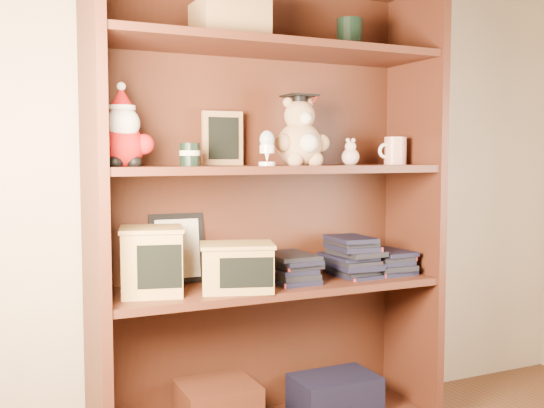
% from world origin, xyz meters
% --- Properties ---
extents(bookcase, '(1.20, 0.35, 1.60)m').
position_xyz_m(bookcase, '(0.01, 1.36, 0.78)').
color(bookcase, '#492214').
rests_on(bookcase, ground).
extents(shelf_lower, '(1.14, 0.33, 0.02)m').
position_xyz_m(shelf_lower, '(0.01, 1.30, 0.54)').
color(shelf_lower, '#492214').
rests_on(shelf_lower, ground).
extents(shelf_upper, '(1.14, 0.33, 0.02)m').
position_xyz_m(shelf_upper, '(0.01, 1.30, 0.94)').
color(shelf_upper, '#492214').
rests_on(shelf_upper, ground).
extents(santa_plush, '(0.19, 0.13, 0.26)m').
position_xyz_m(santa_plush, '(-0.49, 1.30, 1.05)').
color(santa_plush, '#A50F0F').
rests_on(santa_plush, shelf_upper).
extents(teachers_tin, '(0.06, 0.06, 0.07)m').
position_xyz_m(teachers_tin, '(-0.28, 1.30, 0.99)').
color(teachers_tin, black).
rests_on(teachers_tin, shelf_upper).
extents(chalkboard_plaque, '(0.14, 0.08, 0.18)m').
position_xyz_m(chalkboard_plaque, '(-0.12, 1.42, 1.04)').
color(chalkboard_plaque, '#9E7547').
rests_on(chalkboard_plaque, shelf_upper).
extents(egg_cup, '(0.05, 0.05, 0.11)m').
position_xyz_m(egg_cup, '(-0.04, 1.23, 1.01)').
color(egg_cup, white).
rests_on(egg_cup, shelf_upper).
extents(grad_teddy_bear, '(0.20, 0.17, 0.25)m').
position_xyz_m(grad_teddy_bear, '(0.11, 1.30, 1.04)').
color(grad_teddy_bear, tan).
rests_on(grad_teddy_bear, shelf_upper).
extents(pink_figurine, '(0.06, 0.06, 0.10)m').
position_xyz_m(pink_figurine, '(0.32, 1.30, 0.99)').
color(pink_figurine, beige).
rests_on(pink_figurine, shelf_upper).
extents(teacher_mug, '(0.11, 0.08, 0.10)m').
position_xyz_m(teacher_mug, '(0.51, 1.30, 1.00)').
color(teacher_mug, silver).
rests_on(teacher_mug, shelf_upper).
extents(certificate_frame, '(0.19, 0.05, 0.24)m').
position_xyz_m(certificate_frame, '(-0.28, 1.44, 0.67)').
color(certificate_frame, black).
rests_on(certificate_frame, shelf_lower).
extents(treats_box, '(0.23, 0.23, 0.21)m').
position_xyz_m(treats_box, '(-0.40, 1.30, 0.66)').
color(treats_box, '#AF8B48').
rests_on(treats_box, shelf_lower).
extents(pencils_box, '(0.27, 0.23, 0.15)m').
position_xyz_m(pencils_box, '(-0.14, 1.24, 0.63)').
color(pencils_box, '#AF8B48').
rests_on(pencils_box, shelf_lower).
extents(book_stack_left, '(0.14, 0.20, 0.10)m').
position_xyz_m(book_stack_left, '(0.08, 1.30, 0.60)').
color(book_stack_left, black).
rests_on(book_stack_left, shelf_lower).
extents(book_stack_mid, '(0.14, 0.20, 0.14)m').
position_xyz_m(book_stack_mid, '(0.33, 1.30, 0.62)').
color(book_stack_mid, black).
rests_on(book_stack_mid, shelf_lower).
extents(book_stack_right, '(0.14, 0.20, 0.08)m').
position_xyz_m(book_stack_right, '(0.48, 1.30, 0.59)').
color(book_stack_right, black).
rests_on(book_stack_right, shelf_lower).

